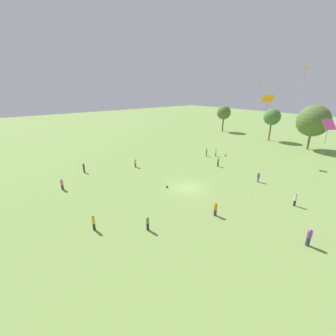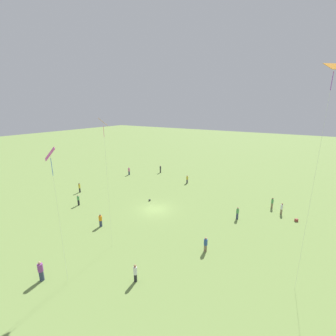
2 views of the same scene
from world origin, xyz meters
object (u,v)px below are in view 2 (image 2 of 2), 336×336
person_11 (129,171)px  kite_2 (103,126)px  person_0 (41,271)px  person_1 (282,209)px  person_7 (101,221)px  person_8 (272,203)px  person_2 (135,273)px  picnic_bag_0 (296,220)px  person_9 (160,169)px  person_4 (80,188)px  person_6 (78,200)px  person_3 (187,179)px  person_5 (206,244)px  kite_1 (51,158)px  picnic_bag_1 (150,200)px  kite_4 (332,79)px  person_10 (237,213)px

person_11 → kite_2: 30.06m
person_0 → person_1: person_0 is taller
person_7 → person_8: person_8 is taller
person_2 → picnic_bag_0: size_ratio=3.67×
person_0 → person_1: size_ratio=1.11×
person_9 → person_7: bearing=-15.4°
person_2 → person_4: person_4 is taller
person_0 → person_11: size_ratio=1.08×
person_0 → person_7: size_ratio=1.13×
person_6 → person_3: bearing=-33.6°
person_5 → picnic_bag_0: bearing=15.8°
person_1 → person_8: (-1.43, -1.45, -0.00)m
person_3 → person_8: size_ratio=0.99×
person_2 → picnic_bag_0: bearing=9.8°
person_1 → person_3: 18.57m
picnic_bag_0 → person_11: bearing=-97.7°
person_4 → kite_1: size_ratio=0.15×
person_2 → kite_1: size_ratio=0.14×
person_4 → kite_1: bearing=74.3°
picnic_bag_1 → kite_4: bearing=68.8°
person_4 → person_9: person_9 is taller
person_0 → kite_2: kite_2 is taller
person_0 → kite_1: size_ratio=0.16×
person_0 → person_1: (-25.48, 16.69, -0.07)m
person_6 → person_8: (-14.88, 26.07, -0.00)m
person_8 → kite_1: kite_1 is taller
person_6 → kite_1: kite_1 is taller
person_1 → person_5: bearing=-30.9°
person_1 → person_2: size_ratio=1.00×
person_2 → person_4: size_ratio=0.97×
person_4 → person_6: (3.69, 4.56, -0.03)m
person_9 → kite_2: kite_2 is taller
picnic_bag_0 → picnic_bag_1: size_ratio=1.49×
person_5 → person_1: bearing=24.7°
person_7 → kite_1: 14.07m
person_10 → picnic_bag_1: size_ratio=5.56×
person_0 → person_5: 15.85m
person_1 → person_3: bearing=-113.8°
person_3 → person_6: bearing=-33.4°
person_4 → person_7: bearing=87.3°
person_9 → person_10: size_ratio=1.02×
person_9 → person_0: bearing=-15.3°
person_6 → kite_2: bearing=-118.0°
person_7 → kite_2: (2.28, 4.33, 12.36)m
person_0 → person_4: bearing=-90.7°
person_7 → person_10: 18.41m
person_8 → kite_2: (19.86, -13.71, 12.32)m
kite_1 → kite_2: kite_2 is taller
person_1 → kite_2: bearing=-47.2°
person_10 → kite_4: (9.81, 7.62, 15.86)m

